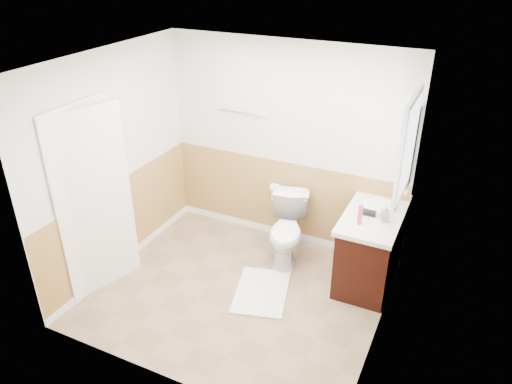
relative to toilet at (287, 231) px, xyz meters
The scene contains 32 objects.
floor 0.95m from the toilet, 105.56° to the right, with size 3.00×3.00×0.00m, color #8C7051.
ceiling 2.28m from the toilet, 105.56° to the right, with size 3.00×3.00×0.00m, color white.
wall_back 1.01m from the toilet, 116.21° to the left, with size 3.00×3.00×0.00m, color silver.
wall_front 2.31m from the toilet, 96.19° to the right, with size 3.00×3.00×0.00m, color silver.
wall_left 2.10m from the toilet, 154.38° to the right, with size 3.00×3.00×0.00m, color silver.
wall_right 1.74m from the toilet, 33.20° to the right, with size 3.00×3.00×0.00m, color silver.
wainscot_back 0.52m from the toilet, 116.80° to the left, with size 3.00×3.00×0.00m, color #AB8244.
wainscot_front 2.13m from the toilet, 96.23° to the right, with size 3.00×3.00×0.00m, color #AB8244.
wainscot_left 1.91m from the toilet, 154.22° to the right, with size 2.60×2.60×0.00m, color #AB8244.
wainscot_right 1.51m from the toilet, 33.45° to the right, with size 2.60×2.60×0.00m, color #AB8244.
toilet is the anchor object (origin of this frame).
bath_mat 0.81m from the toilet, 90.00° to the right, with size 0.55×0.80×0.02m, color white.
vanity_cabinet 0.98m from the toilet, ahead, with size 0.55×1.10×0.80m, color black.
vanity_knob_left 0.70m from the toilet, ahead, with size 0.03×0.03×0.03m, color silver.
vanity_knob_right 0.72m from the toilet, 12.65° to the left, with size 0.03×0.03×0.03m, color #BBBCC2.
countertop 1.07m from the toilet, ahead, with size 0.60×1.15×0.05m, color silver.
sink_basin 1.11m from the toilet, 11.68° to the left, with size 0.36×0.36×0.02m, color white.
faucet 1.29m from the toilet, ahead, with size 0.02×0.02×0.14m, color silver.
lotion_bottle 1.08m from the toilet, 15.61° to the right, with size 0.05×0.05×0.22m, color #D8385E.
soap_dispenser 1.23m from the toilet, ahead, with size 0.08×0.08×0.18m, color gray.
hair_dryer_body 1.06m from the toilet, ahead, with size 0.07×0.07×0.14m, color black.
hair_dryer_handle 1.01m from the toilet, ahead, with size 0.03×0.03×0.07m, color black.
mirror_panel 1.72m from the toilet, 12.22° to the left, with size 0.02×0.35×0.90m, color silver.
window_frame 1.85m from the toilet, 11.07° to the right, with size 0.04×0.80×1.00m, color white.
window_glass 1.87m from the toilet, 10.93° to the right, with size 0.01×0.70×0.90m, color white.
door 2.17m from the toilet, 141.87° to the right, with size 0.05×0.80×2.04m, color white.
door_frame 2.23m from the toilet, 143.13° to the right, with size 0.02×0.92×2.10m, color white.
door_knob 1.92m from the toilet, 148.83° to the right, with size 0.06×0.06×0.06m, color silver.
towel_bar 1.50m from the toilet, 151.87° to the left, with size 0.02×0.02×0.62m, color silver.
tp_holder_bar 0.60m from the toilet, 129.79° to the left, with size 0.02×0.02×0.14m, color silver.
tp_roll 0.60m from the toilet, 129.79° to the left, with size 0.11×0.11×0.10m, color white.
tp_sheet 0.55m from the toilet, 129.79° to the left, with size 0.10×0.01×0.16m, color white.
Camera 1 is at (1.99, -3.73, 3.45)m, focal length 34.18 mm.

